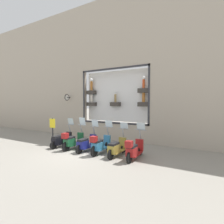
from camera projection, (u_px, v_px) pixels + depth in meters
The scene contains 9 objects.
ground_plane at pixel (81, 152), 9.13m from camera, with size 120.00×120.00×0.00m, color gray.
building_facade at pixel (114, 68), 12.01m from camera, with size 1.17×36.00×9.79m.
scooter_red_0 at pixel (134, 150), 7.83m from camera, with size 1.79×0.61×1.60m.
scooter_olive_1 at pixel (117, 148), 8.34m from camera, with size 1.79×0.61×1.56m.
scooter_teal_2 at pixel (100, 145), 8.74m from camera, with size 1.80×0.60×1.61m.
scooter_navy_3 at pixel (86, 143), 9.24m from camera, with size 1.79×0.61×1.61m.
scooter_green_4 at pixel (72, 141), 9.64m from camera, with size 1.80×0.60×1.70m.
scooter_black_5 at pixel (61, 140), 10.14m from camera, with size 1.79×0.60×1.62m.
shop_sign_post at pixel (53, 130), 10.61m from camera, with size 0.36×0.45×1.66m.
Camera 1 is at (-7.05, -5.84, 2.55)m, focal length 28.00 mm.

